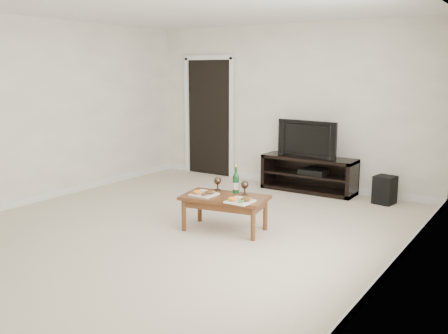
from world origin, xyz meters
TOP-DOWN VIEW (x-y plane):
  - floor at (0.00, 0.00)m, footprint 5.50×5.50m
  - back_wall at (0.00, 2.77)m, footprint 5.00×0.04m
  - ceiling at (0.00, 0.00)m, footprint 5.00×5.50m
  - doorway at (-1.55, 2.73)m, footprint 0.90×0.02m
  - media_console at (0.52, 2.50)m, footprint 1.47×0.45m
  - television at (0.52, 2.50)m, footprint 1.00×0.23m
  - av_receiver at (0.60, 2.48)m, footprint 0.40×0.30m
  - subwoofer at (1.72, 2.41)m, footprint 0.31×0.31m
  - coffee_table at (0.49, 0.15)m, footprint 1.07×0.70m
  - plate_left at (0.26, 0.05)m, footprint 0.27×0.27m
  - plate_right at (0.79, 0.01)m, footprint 0.27×0.27m
  - wine_bottle at (0.52, 0.35)m, footprint 0.07×0.07m
  - goblet_left at (0.26, 0.34)m, footprint 0.09×0.09m
  - goblet_right at (0.65, 0.33)m, footprint 0.09×0.09m

SIDE VIEW (x-z plane):
  - floor at x=0.00m, z-range 0.00..0.00m
  - subwoofer at x=1.72m, z-range 0.00..0.40m
  - coffee_table at x=0.49m, z-range 0.00..0.42m
  - media_console at x=0.52m, z-range 0.00..0.55m
  - av_receiver at x=0.60m, z-range 0.29..0.36m
  - plate_left at x=0.26m, z-range 0.42..0.49m
  - plate_right at x=0.79m, z-range 0.42..0.49m
  - goblet_left at x=0.26m, z-range 0.42..0.59m
  - goblet_right at x=0.65m, z-range 0.42..0.59m
  - wine_bottle at x=0.52m, z-range 0.42..0.77m
  - television at x=0.52m, z-range 0.55..1.12m
  - doorway at x=-1.55m, z-range 0.00..2.05m
  - back_wall at x=0.00m, z-range 0.00..2.60m
  - ceiling at x=0.00m, z-range 2.60..2.64m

